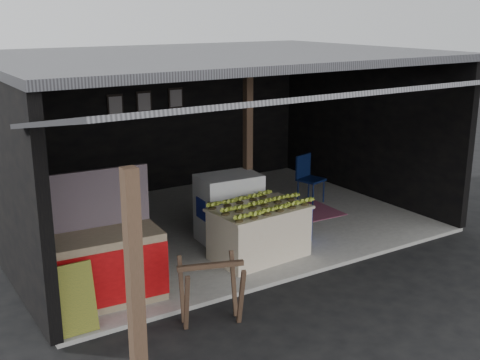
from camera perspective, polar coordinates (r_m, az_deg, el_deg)
ground at (r=8.72m, az=5.99°, el=-9.20°), size 80.00×80.00×0.00m
concrete_slab at (r=10.62m, az=-2.42°, el=-4.29°), size 7.00×5.00×0.06m
shophouse at (r=10.38m, az=-3.43°, el=7.03°), size 7.40×7.29×3.02m
banana_table at (r=9.08m, az=1.83°, el=-4.97°), size 1.49×0.98×0.79m
banana_pile at (r=8.92m, az=1.85°, el=-2.14°), size 1.37×0.88×0.16m
white_crate at (r=9.72m, az=-1.06°, el=-2.62°), size 1.02×0.73×1.09m
neighbor_stall at (r=7.88m, az=-13.37°, el=-7.91°), size 1.67×0.85×1.67m
green_signboard at (r=7.26m, az=-15.71°, el=-10.93°), size 0.56×0.20×0.83m
sawhorse at (r=7.30m, az=-2.77°, el=-9.99°), size 0.88×0.88×0.79m
water_barrel at (r=9.86m, az=5.86°, el=-4.19°), size 0.35×0.35×0.52m
plastic_chair at (r=11.74m, az=6.40°, el=0.53°), size 0.54×0.54×0.93m
magenta_rug at (r=11.15m, az=5.57°, el=-3.18°), size 1.54×1.06×0.01m
picture_frames at (r=12.17m, az=-8.95°, el=7.35°), size 1.62×0.04×0.46m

